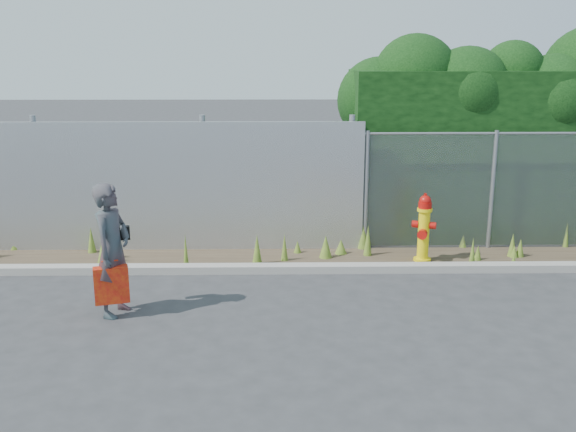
% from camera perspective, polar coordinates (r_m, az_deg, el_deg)
% --- Properties ---
extents(ground, '(80.00, 80.00, 0.00)m').
position_cam_1_polar(ground, '(8.30, 2.25, -9.10)').
color(ground, '#313234').
rests_on(ground, ground).
extents(curb, '(16.00, 0.22, 0.12)m').
position_cam_1_polar(curb, '(9.96, 1.70, -4.67)').
color(curb, gray).
rests_on(curb, ground).
extents(weed_strip, '(16.00, 1.34, 0.54)m').
position_cam_1_polar(weed_strip, '(10.60, -2.20, -3.18)').
color(weed_strip, '#433526').
rests_on(weed_strip, ground).
extents(corrugated_fence, '(8.50, 0.21, 2.30)m').
position_cam_1_polar(corrugated_fence, '(11.19, -15.41, 2.48)').
color(corrugated_fence, '#AAACB1').
rests_on(corrugated_fence, ground).
extents(chainlink_fence, '(6.50, 0.07, 2.05)m').
position_cam_1_polar(chainlink_fence, '(11.82, 22.52, 2.14)').
color(chainlink_fence, gray).
rests_on(chainlink_fence, ground).
extents(hedge, '(7.56, 1.93, 3.79)m').
position_cam_1_polar(hedge, '(12.63, 21.62, 7.59)').
color(hedge, black).
rests_on(hedge, ground).
extents(fire_hydrant, '(0.38, 0.34, 1.14)m').
position_cam_1_polar(fire_hydrant, '(10.52, 11.98, -1.15)').
color(fire_hydrant, yellow).
rests_on(fire_hydrant, ground).
extents(woman, '(0.57, 0.72, 1.73)m').
position_cam_1_polar(woman, '(8.46, -15.34, -2.93)').
color(woman, '#0F5C60').
rests_on(woman, ground).
extents(red_tote_bag, '(0.43, 0.16, 0.56)m').
position_cam_1_polar(red_tote_bag, '(8.45, -15.42, -5.90)').
color(red_tote_bag, '#B50A0F').
extents(black_shoulder_bag, '(0.23, 0.10, 0.17)m').
position_cam_1_polar(black_shoulder_bag, '(8.63, -14.65, -1.49)').
color(black_shoulder_bag, black).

